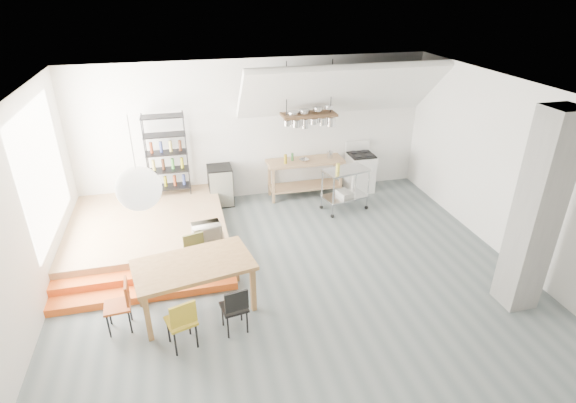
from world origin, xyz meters
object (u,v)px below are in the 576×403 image
object	(u,v)px
rolling_cart	(345,184)
mini_fridge	(221,185)
dining_table	(194,268)
stove	(360,172)

from	to	relation	value
rolling_cart	mini_fridge	size ratio (longest dim) A/B	1.18
dining_table	rolling_cart	world-z (taller)	rolling_cart
stove	mini_fridge	xyz separation A→B (m)	(-3.40, 0.04, -0.02)
rolling_cart	mini_fridge	bearing A→B (deg)	147.22
dining_table	mini_fridge	xyz separation A→B (m)	(0.79, 3.63, -0.29)
rolling_cart	mini_fridge	world-z (taller)	rolling_cart
rolling_cart	mini_fridge	xyz separation A→B (m)	(-2.67, 0.96, -0.17)
stove	dining_table	world-z (taller)	stove
stove	mini_fridge	world-z (taller)	stove
stove	mini_fridge	bearing A→B (deg)	179.26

